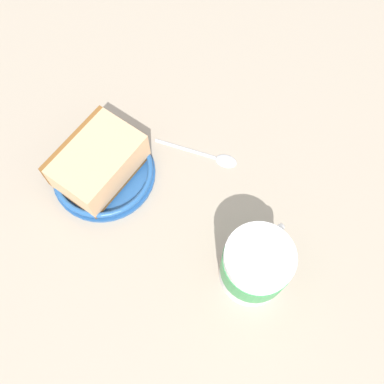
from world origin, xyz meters
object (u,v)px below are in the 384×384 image
(tea_mug, at_px, (256,265))
(teaspoon, at_px, (213,156))
(cake_slice, at_px, (98,162))
(small_plate, at_px, (103,172))

(tea_mug, xyz_separation_m, teaspoon, (-0.09, 0.14, -0.04))
(cake_slice, bearing_deg, teaspoon, 28.68)
(small_plate, height_order, tea_mug, tea_mug)
(cake_slice, height_order, teaspoon, cake_slice)
(cake_slice, bearing_deg, tea_mug, -16.28)
(tea_mug, relative_size, teaspoon, 0.85)
(tea_mug, height_order, teaspoon, tea_mug)
(small_plate, height_order, teaspoon, small_plate)
(cake_slice, bearing_deg, small_plate, -16.49)
(cake_slice, relative_size, tea_mug, 1.31)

